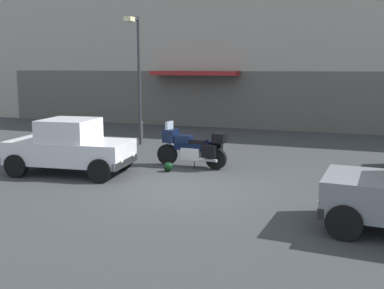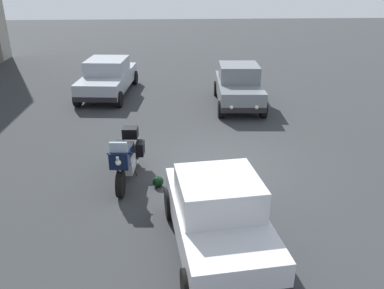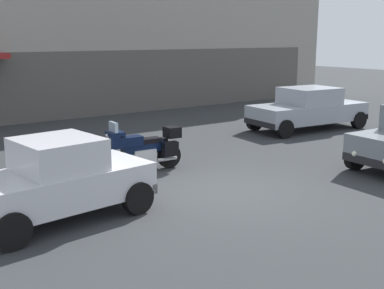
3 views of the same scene
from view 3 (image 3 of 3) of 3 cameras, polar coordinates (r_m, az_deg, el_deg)
The scene contains 5 objects.
ground_plane at distance 11.11m, azimuth 3.84°, elevation -5.42°, with size 80.00×80.00×0.00m, color #2D3033.
motorcycle at distance 12.57m, azimuth -5.71°, elevation -0.42°, with size 2.26×0.79×1.36m.
helmet at distance 11.80m, azimuth -5.59°, elevation -3.68°, with size 0.28×0.28×0.28m, color black.
car_sedan_far at distance 18.81m, azimuth 13.27°, elevation 4.06°, with size 4.69×2.31×1.56m.
car_compact_side at distance 9.57m, azimuth -15.07°, elevation -3.95°, with size 3.59×2.03×1.56m.
Camera 3 is at (-6.79, -8.12, 3.38)m, focal length 46.18 mm.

